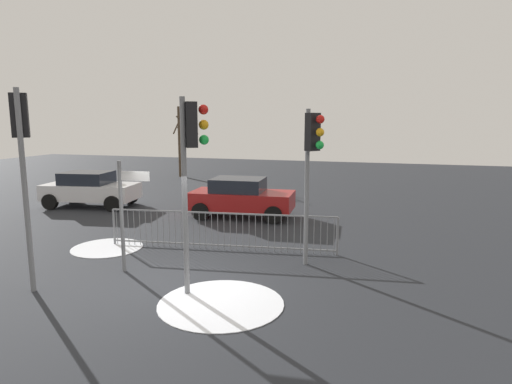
# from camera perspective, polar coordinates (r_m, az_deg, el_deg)

# --- Properties ---
(ground_plane) EXTENTS (60.00, 60.00, 0.00)m
(ground_plane) POSITION_cam_1_polar(r_m,az_deg,el_deg) (10.15, -10.06, -11.64)
(ground_plane) COLOR #26282D
(traffic_light_foreground_left) EXTENTS (0.45, 0.48, 4.26)m
(traffic_light_foreground_left) POSITION_cam_1_polar(r_m,az_deg,el_deg) (10.23, -28.28, 5.52)
(traffic_light_foreground_left) COLOR slate
(traffic_light_foreground_left) RESTS_ON ground
(traffic_light_rear_right) EXTENTS (0.49, 0.44, 3.89)m
(traffic_light_rear_right) POSITION_cam_1_polar(r_m,az_deg,el_deg) (10.62, 7.30, 5.17)
(traffic_light_rear_right) COLOR slate
(traffic_light_rear_right) RESTS_ON ground
(traffic_light_mid_left) EXTENTS (0.51, 0.43, 4.07)m
(traffic_light_mid_left) POSITION_cam_1_polar(r_m,az_deg,el_deg) (8.88, -8.49, 5.23)
(traffic_light_mid_left) COLOR slate
(traffic_light_mid_left) RESTS_ON ground
(direction_sign_post) EXTENTS (0.79, 0.13, 2.68)m
(direction_sign_post) POSITION_cam_1_polar(r_m,az_deg,el_deg) (10.77, -16.87, -2.27)
(direction_sign_post) COLOR slate
(direction_sign_post) RESTS_ON ground
(pedestrian_guard_railing) EXTENTS (6.46, 0.88, 1.07)m
(pedestrian_guard_railing) POSITION_cam_1_polar(r_m,az_deg,el_deg) (12.32, -4.61, -5.03)
(pedestrian_guard_railing) COLOR slate
(pedestrian_guard_railing) RESTS_ON ground
(car_white_far) EXTENTS (4.01, 2.39, 1.47)m
(car_white_far) POSITION_cam_1_polar(r_m,az_deg,el_deg) (19.60, -20.87, 0.43)
(car_white_far) COLOR silver
(car_white_far) RESTS_ON ground
(car_red_mid) EXTENTS (3.91, 2.15, 1.47)m
(car_red_mid) POSITION_cam_1_polar(r_m,az_deg,el_deg) (16.35, -1.95, -0.64)
(car_red_mid) COLOR maroon
(car_red_mid) RESTS_ON ground
(bare_tree_left) EXTENTS (1.66, 2.01, 4.49)m
(bare_tree_left) POSITION_cam_1_polar(r_m,az_deg,el_deg) (28.36, -9.80, 6.88)
(bare_tree_left) COLOR #473828
(bare_tree_left) RESTS_ON ground
(snow_patch_kerb) EXTENTS (1.98, 1.98, 0.01)m
(snow_patch_kerb) POSITION_cam_1_polar(r_m,az_deg,el_deg) (13.28, -18.88, -6.90)
(snow_patch_kerb) COLOR white
(snow_patch_kerb) RESTS_ON ground
(snow_patch_island) EXTENTS (2.52, 2.52, 0.01)m
(snow_patch_island) POSITION_cam_1_polar(r_m,az_deg,el_deg) (8.99, -4.60, -14.31)
(snow_patch_island) COLOR white
(snow_patch_island) RESTS_ON ground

